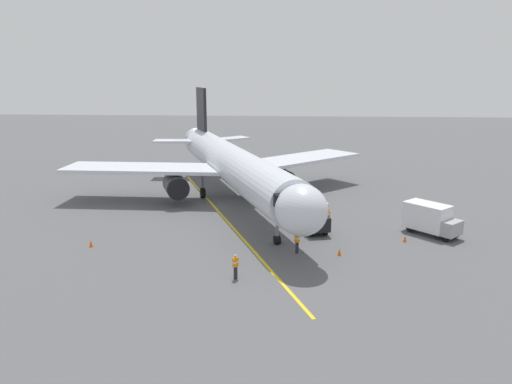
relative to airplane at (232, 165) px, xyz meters
The scene contains 11 objects.
ground_plane 4.36m from the airplane, 37.00° to the left, with size 220.00×220.00×0.00m, color #565659.
apron_lead_in_line 7.43m from the airplane, 90.97° to the left, with size 0.24×40.00×0.01m, color yellow.
airplane is the anchor object (origin of this frame).
ground_crew_marshaller 20.11m from the airplane, 97.66° to the left, with size 0.42×0.47×1.71m.
ground_crew_wing_walker 12.76m from the airplane, 140.25° to the left, with size 0.46×0.36×1.71m.
ground_crew_loader 16.42m from the airplane, 114.71° to the left, with size 0.47×0.41×1.71m.
box_truck_near_nose 12.17m from the airplane, 132.87° to the left, with size 2.98×4.93×2.62m.
box_truck_portside 20.48m from the airplane, 152.23° to the left, with size 4.59×4.67×2.62m.
safety_cone_nose_left 17.66m from the airplane, 57.18° to the left, with size 0.32×0.32×0.55m, color #F2590F.
safety_cone_nose_right 19.61m from the airplane, 143.38° to the left, with size 0.32×0.32×0.55m, color #F2590F.
safety_cone_wing_port 18.30m from the airplane, 123.55° to the left, with size 0.32×0.32×0.55m, color #F2590F.
Camera 1 is at (-7.59, 48.11, 13.15)m, focal length 33.86 mm.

